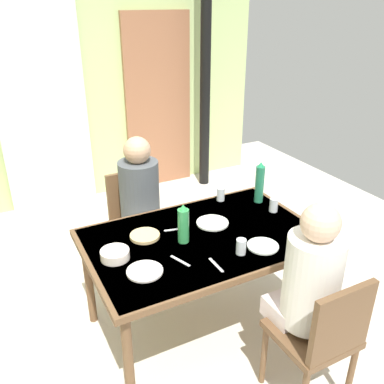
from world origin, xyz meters
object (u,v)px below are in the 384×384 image
object	(u,v)px
dining_table	(203,245)
water_bottle_green_near	(260,183)
chair_near_diner	(322,336)
person_near_diner	(310,278)
person_far_diner	(140,193)
chair_far_diner	(136,219)
serving_bowl_center	(115,254)
water_bottle_green_far	(183,225)

from	to	relation	value
dining_table	water_bottle_green_near	xyz separation A→B (m)	(0.61, 0.25, 0.22)
chair_near_diner	water_bottle_green_near	bearing A→B (deg)	72.18
person_near_diner	person_far_diner	size ratio (longest dim) A/B	1.00
person_near_diner	person_far_diner	distance (m)	1.45
person_near_diner	chair_near_diner	bearing A→B (deg)	-90.00
water_bottle_green_near	chair_far_diner	bearing A→B (deg)	142.90
dining_table	serving_bowl_center	bearing A→B (deg)	178.11
dining_table	water_bottle_green_near	bearing A→B (deg)	22.22
dining_table	water_bottle_green_far	distance (m)	0.23
water_bottle_green_far	water_bottle_green_near	bearing A→B (deg)	18.22
water_bottle_green_near	water_bottle_green_far	bearing A→B (deg)	-161.78
dining_table	person_near_diner	xyz separation A→B (m)	(0.26, -0.69, 0.11)
person_near_diner	water_bottle_green_far	bearing A→B (deg)	119.79
person_far_diner	serving_bowl_center	distance (m)	0.79
serving_bowl_center	water_bottle_green_near	bearing A→B (deg)	11.01
dining_table	chair_near_diner	world-z (taller)	chair_near_diner
water_bottle_green_far	serving_bowl_center	world-z (taller)	water_bottle_green_far
person_near_diner	water_bottle_green_near	size ratio (longest dim) A/B	2.45
chair_near_diner	person_near_diner	xyz separation A→B (m)	(-0.00, 0.14, 0.28)
person_far_diner	water_bottle_green_far	world-z (taller)	person_far_diner
water_bottle_green_near	water_bottle_green_far	xyz separation A→B (m)	(-0.75, -0.25, -0.03)
chair_near_diner	water_bottle_green_near	xyz separation A→B (m)	(0.35, 1.08, 0.39)
dining_table	chair_far_diner	world-z (taller)	chair_far_diner
chair_near_diner	person_near_diner	distance (m)	0.31
water_bottle_green_near	serving_bowl_center	world-z (taller)	water_bottle_green_near
serving_bowl_center	chair_near_diner	bearing A→B (deg)	-45.44
dining_table	chair_far_diner	size ratio (longest dim) A/B	1.70
person_far_diner	water_bottle_green_far	xyz separation A→B (m)	(0.02, -0.69, 0.07)
chair_near_diner	person_near_diner	size ratio (longest dim) A/B	1.13
chair_far_diner	serving_bowl_center	world-z (taller)	chair_far_diner
person_near_diner	water_bottle_green_near	world-z (taller)	person_near_diner
chair_near_diner	person_far_diner	xyz separation A→B (m)	(-0.42, 1.52, 0.28)
water_bottle_green_far	chair_near_diner	bearing A→B (deg)	-64.41
dining_table	person_far_diner	xyz separation A→B (m)	(-0.16, 0.69, 0.11)
person_near_diner	water_bottle_green_near	bearing A→B (deg)	69.80
dining_table	serving_bowl_center	size ratio (longest dim) A/B	8.69
water_bottle_green_near	water_bottle_green_far	distance (m)	0.79
dining_table	water_bottle_green_far	bearing A→B (deg)	178.47
chair_near_diner	chair_far_diner	distance (m)	1.71
water_bottle_green_near	water_bottle_green_far	size ratio (longest dim) A/B	1.22
serving_bowl_center	person_far_diner	bearing A→B (deg)	58.40
dining_table	water_bottle_green_far	world-z (taller)	water_bottle_green_far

